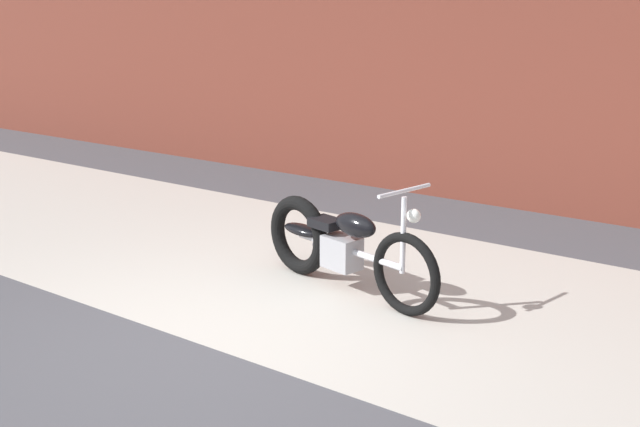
% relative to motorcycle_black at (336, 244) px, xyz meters
% --- Properties ---
extents(ground_plane, '(80.00, 80.00, 0.00)m').
position_rel_motorcycle_black_xyz_m(ground_plane, '(-0.17, -1.52, -0.40)').
color(ground_plane, '#47474C').
extents(sidewalk_slab, '(36.00, 3.50, 0.01)m').
position_rel_motorcycle_black_xyz_m(sidewalk_slab, '(-0.17, 0.23, -0.40)').
color(sidewalk_slab, '#B2ADA3').
rests_on(sidewalk_slab, ground).
extents(motorcycle_black, '(1.98, 0.72, 1.03)m').
position_rel_motorcycle_black_xyz_m(motorcycle_black, '(0.00, 0.00, 0.00)').
color(motorcycle_black, black).
rests_on(motorcycle_black, ground).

